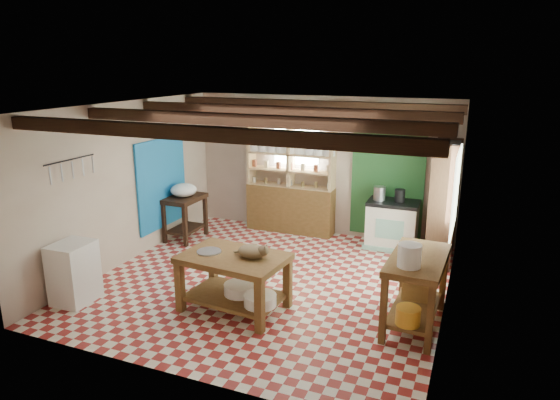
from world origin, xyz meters
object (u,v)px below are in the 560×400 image
at_px(work_table, 234,282).
at_px(right_counter, 416,291).
at_px(cat, 252,251).
at_px(stove, 392,225).
at_px(prep_table, 185,218).
at_px(white_cabinet, 74,273).

bearing_deg(work_table, right_counter, 16.67).
bearing_deg(cat, stove, 62.70).
xyz_separation_m(prep_table, right_counter, (4.38, -1.65, 0.05)).
xyz_separation_m(work_table, prep_table, (-2.11, 2.11, 0.03)).
xyz_separation_m(stove, right_counter, (0.75, -2.64, 0.03)).
xyz_separation_m(work_table, stove, (1.53, 3.10, 0.05)).
relative_size(work_table, cat, 3.59).
xyz_separation_m(stove, cat, (-1.27, -3.07, 0.42)).
relative_size(white_cabinet, right_counter, 0.66).
height_order(white_cabinet, right_counter, right_counter).
bearing_deg(prep_table, stove, 15.62).
relative_size(stove, white_cabinet, 1.03).
bearing_deg(work_table, white_cabinet, -158.47).
bearing_deg(white_cabinet, right_counter, 11.71).
bearing_deg(cat, prep_table, 133.70).
bearing_deg(right_counter, white_cabinet, -163.80).
distance_m(work_table, right_counter, 2.32).
relative_size(stove, prep_table, 1.07).
relative_size(work_table, right_counter, 1.05).
height_order(stove, prep_table, stove).
relative_size(stove, right_counter, 0.68).
height_order(right_counter, cat, cat).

